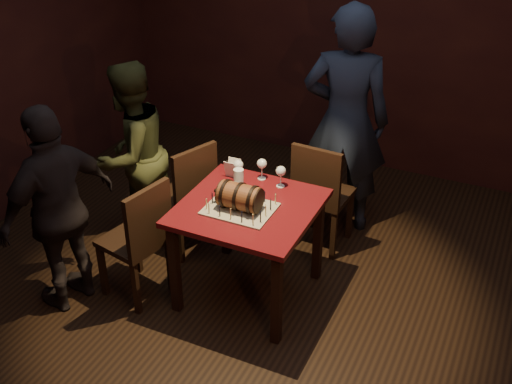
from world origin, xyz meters
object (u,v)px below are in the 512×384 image
Objects in this scene: wine_glass_right at (281,172)px; chair_left_rear at (188,192)px; pub_table at (249,219)px; wine_glass_left at (238,166)px; person_back at (346,121)px; pint_of_ale at (239,179)px; person_left_rear at (131,155)px; wine_glass_mid at (262,165)px; person_left_front at (59,210)px; chair_back at (320,191)px; chair_left_front at (141,236)px; barrel_cake at (240,197)px.

wine_glass_right is 0.17× the size of chair_left_rear.
pub_table is 0.42m from wine_glass_left.
pint_of_ale is at bearing 53.52° from person_back.
wine_glass_mid is at bearing 102.80° from person_left_rear.
person_left_front is at bearing -141.37° from pint_of_ale.
person_left_front is (-1.12, -0.59, 0.11)m from pub_table.
chair_back is 0.49× the size of person_back.
person_left_rear is at bearing -179.43° from chair_left_rear.
wine_glass_left is 0.12m from pint_of_ale.
wine_glass_right is at bearing 65.07° from person_back.
chair_left_front is 0.57m from person_left_front.
person_left_rear reaches higher than wine_glass_left.
pint_of_ale is (-0.16, 0.18, 0.18)m from pub_table.
chair_back is at bearing 71.34° from barrel_cake.
person_left_rear reaches higher than wine_glass_right.
wine_glass_left is 0.17× the size of chair_back.
pub_table is at bearing 84.59° from person_left_rear.
person_left_front is at bearing -154.74° from barrel_cake.
person_back is at bearing 66.02° from pint_of_ale.
person_left_front is (-0.91, -0.87, -0.12)m from wine_glass_left.
barrel_cake reaches higher than wine_glass_mid.
barrel_cake reaches higher than chair_back.
wine_glass_mid is (-0.07, 0.37, 0.23)m from pub_table.
person_back reaches higher than person_left_rear.
person_left_rear is (-1.09, -0.07, -0.12)m from wine_glass_mid.
wine_glass_right is (0.10, 0.33, 0.23)m from pub_table.
person_left_rear is at bearing 173.06° from pint_of_ale.
chair_left_rear is at bearing 149.16° from barrel_cake.
chair_left_rear is 0.49× the size of person_back.
chair_left_rear is at bearing 90.01° from chair_left_front.
person_back is at bearing 155.21° from person_left_front.
person_left_front is (0.04, -0.89, 0.01)m from person_left_rear.
person_left_front is at bearing -135.66° from chair_back.
wine_glass_right is at bearing -14.56° from wine_glass_mid.
person_left_rear is 0.89m from person_left_front.
chair_back reaches higher than wine_glass_mid.
pub_table is 0.44m from wine_glass_mid.
person_back reaches higher than wine_glass_left.
person_left_rear is 0.99× the size of person_left_front.
wine_glass_left is at bearing 117.74° from barrel_cake.
wine_glass_right is at bearing 100.35° from person_left_rear.
wine_glass_mid is 0.11× the size of person_left_rear.
pub_table is 0.76m from chair_left_front.
pub_table is 5.59× the size of wine_glass_left.
chair_back and chair_left_rear have the same top height.
chair_left_rear is (-0.63, 0.38, -0.33)m from barrel_cake.
wine_glass_left is at bearing 97.95° from person_left_rear.
chair_left_rear is 0.54m from person_left_rear.
chair_back is (0.25, 0.75, -0.12)m from pub_table.
barrel_cake is at bearing 23.36° from chair_left_front.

